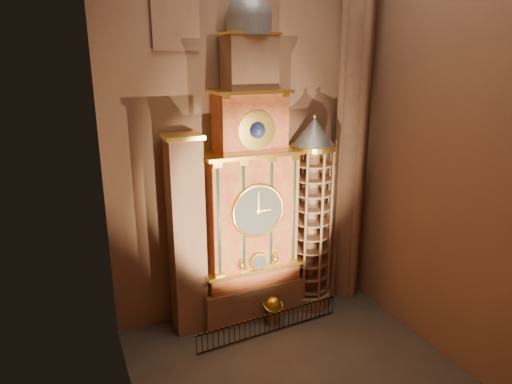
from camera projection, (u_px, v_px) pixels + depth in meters
name	position (u px, v px, depth m)	size (l,w,h in m)	color
floor	(293.00, 366.00, 20.92)	(14.00, 14.00, 0.00)	#383330
wall_back	(242.00, 111.00, 23.00)	(22.00, 22.00, 0.00)	#91674E
wall_left	(114.00, 141.00, 15.04)	(22.00, 22.00, 0.00)	#91674E
wall_right	(436.00, 118.00, 20.46)	(22.00, 22.00, 0.00)	#91674E
astronomical_clock	(250.00, 198.00, 23.34)	(5.60, 2.41, 16.70)	#8C634C
portrait_tower	(187.00, 236.00, 22.48)	(1.80, 1.60, 10.20)	#8C634C
stair_turret	(311.00, 216.00, 24.87)	(2.50, 2.50, 10.80)	#8C634C
gothic_pier	(354.00, 108.00, 24.49)	(2.04, 2.04, 22.00)	#8C634C
celestial_globe	(273.00, 308.00, 24.02)	(1.20, 1.15, 1.57)	#8C634C
iron_railing	(270.00, 324.00, 23.25)	(7.91, 0.56, 1.04)	black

